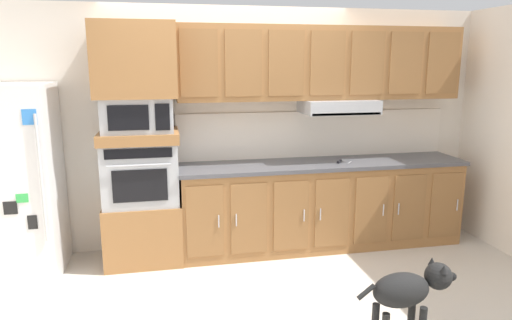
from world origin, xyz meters
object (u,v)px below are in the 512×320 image
(built_in_oven, at_px, (141,172))
(dog, at_px, (409,290))
(microwave, at_px, (138,114))
(screwdriver, at_px, (340,162))
(refrigerator, at_px, (13,182))

(built_in_oven, bearing_deg, dog, -44.49)
(built_in_oven, relative_size, dog, 0.90)
(microwave, bearing_deg, screwdriver, -2.34)
(microwave, height_order, dog, microwave)
(built_in_oven, bearing_deg, microwave, -0.77)
(refrigerator, distance_m, microwave, 1.27)
(refrigerator, height_order, microwave, refrigerator)
(screwdriver, relative_size, dog, 0.22)
(built_in_oven, height_order, dog, built_in_oven)
(refrigerator, height_order, built_in_oven, refrigerator)
(built_in_oven, height_order, microwave, microwave)
(built_in_oven, bearing_deg, refrigerator, -176.56)
(microwave, bearing_deg, dog, -44.49)
(built_in_oven, distance_m, microwave, 0.56)
(built_in_oven, distance_m, screwdriver, 2.01)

